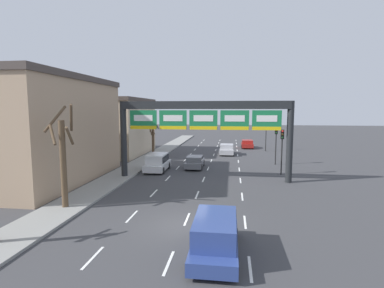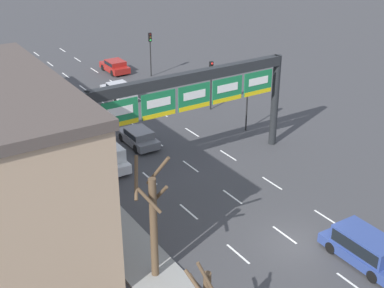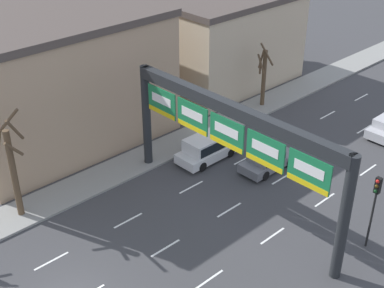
{
  "view_description": "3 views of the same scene",
  "coord_description": "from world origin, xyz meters",
  "px_view_note": "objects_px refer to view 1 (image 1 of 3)",
  "views": [
    {
      "loc": [
        2.51,
        -15.45,
        6.28
      ],
      "look_at": [
        -0.74,
        8.61,
        3.49
      ],
      "focal_mm": 28.0,
      "sensor_mm": 36.0,
      "label": 1
    },
    {
      "loc": [
        -18.0,
        -17.5,
        17.54
      ],
      "look_at": [
        -0.64,
        9.81,
        2.39
      ],
      "focal_mm": 50.0,
      "sensor_mm": 36.0,
      "label": 2
    },
    {
      "loc": [
        17.19,
        -8.2,
        19.03
      ],
      "look_at": [
        -1.45,
        9.33,
        4.56
      ],
      "focal_mm": 50.0,
      "sensor_mm": 36.0,
      "label": 3
    }
  ],
  "objects_px": {
    "car_silver": "(227,149)",
    "car_grey": "(195,161)",
    "suv_blue": "(215,234)",
    "tree_bare_closest": "(63,156)",
    "suv_white": "(158,161)",
    "traffic_light_far_end": "(276,137)",
    "traffic_light_mid_block": "(266,129)",
    "car_red": "(247,144)",
    "traffic_light_near_gantry": "(282,143)",
    "tree_bare_second": "(153,136)",
    "sign_gantry": "(204,120)"
  },
  "relations": [
    {
      "from": "car_silver",
      "to": "traffic_light_mid_block",
      "type": "distance_m",
      "value": 7.68
    },
    {
      "from": "sign_gantry",
      "to": "tree_bare_closest",
      "type": "xyz_separation_m",
      "value": [
        -7.96,
        -9.04,
        -1.96
      ]
    },
    {
      "from": "car_grey",
      "to": "tree_bare_closest",
      "type": "height_order",
      "value": "tree_bare_closest"
    },
    {
      "from": "suv_blue",
      "to": "traffic_light_far_end",
      "type": "distance_m",
      "value": 23.24
    },
    {
      "from": "traffic_light_far_end",
      "to": "tree_bare_second",
      "type": "distance_m",
      "value": 16.01
    },
    {
      "from": "traffic_light_far_end",
      "to": "traffic_light_near_gantry",
      "type": "bearing_deg",
      "value": -92.02
    },
    {
      "from": "traffic_light_near_gantry",
      "to": "traffic_light_far_end",
      "type": "relative_size",
      "value": 0.99
    },
    {
      "from": "car_red",
      "to": "traffic_light_near_gantry",
      "type": "distance_m",
      "value": 20.44
    },
    {
      "from": "suv_blue",
      "to": "tree_bare_closest",
      "type": "relative_size",
      "value": 0.73
    },
    {
      "from": "car_grey",
      "to": "traffic_light_near_gantry",
      "type": "xyz_separation_m",
      "value": [
        8.73,
        -2.18,
        2.43
      ]
    },
    {
      "from": "car_silver",
      "to": "tree_bare_second",
      "type": "relative_size",
      "value": 0.78
    },
    {
      "from": "suv_blue",
      "to": "tree_bare_closest",
      "type": "xyz_separation_m",
      "value": [
        -9.81,
        4.81,
        2.45
      ]
    },
    {
      "from": "car_grey",
      "to": "tree_bare_second",
      "type": "distance_m",
      "value": 9.99
    },
    {
      "from": "traffic_light_near_gantry",
      "to": "sign_gantry",
      "type": "bearing_deg",
      "value": -156.37
    },
    {
      "from": "suv_blue",
      "to": "tree_bare_closest",
      "type": "height_order",
      "value": "tree_bare_closest"
    },
    {
      "from": "suv_blue",
      "to": "traffic_light_far_end",
      "type": "xyz_separation_m",
      "value": [
        5.62,
        22.44,
        2.22
      ]
    },
    {
      "from": "suv_blue",
      "to": "tree_bare_closest",
      "type": "bearing_deg",
      "value": 153.85
    },
    {
      "from": "traffic_light_far_end",
      "to": "sign_gantry",
      "type": "bearing_deg",
      "value": -131.02
    },
    {
      "from": "suv_white",
      "to": "tree_bare_second",
      "type": "height_order",
      "value": "tree_bare_second"
    },
    {
      "from": "traffic_light_mid_block",
      "to": "traffic_light_far_end",
      "type": "relative_size",
      "value": 1.05
    },
    {
      "from": "car_silver",
      "to": "traffic_light_near_gantry",
      "type": "xyz_separation_m",
      "value": [
        5.5,
        -12.44,
        2.36
      ]
    },
    {
      "from": "car_red",
      "to": "tree_bare_second",
      "type": "bearing_deg",
      "value": -140.36
    },
    {
      "from": "car_grey",
      "to": "traffic_light_mid_block",
      "type": "relative_size",
      "value": 0.89
    },
    {
      "from": "car_silver",
      "to": "car_grey",
      "type": "height_order",
      "value": "car_silver"
    },
    {
      "from": "tree_bare_closest",
      "to": "traffic_light_far_end",
      "type": "bearing_deg",
      "value": 48.81
    },
    {
      "from": "traffic_light_far_end",
      "to": "car_red",
      "type": "bearing_deg",
      "value": 99.6
    },
    {
      "from": "car_grey",
      "to": "traffic_light_mid_block",
      "type": "xyz_separation_m",
      "value": [
        9.04,
        14.61,
        2.61
      ]
    },
    {
      "from": "car_silver",
      "to": "tree_bare_closest",
      "type": "distance_m",
      "value": 26.65
    },
    {
      "from": "tree_bare_closest",
      "to": "traffic_light_mid_block",
      "type": "bearing_deg",
      "value": 61.83
    },
    {
      "from": "sign_gantry",
      "to": "car_red",
      "type": "relative_size",
      "value": 3.8
    },
    {
      "from": "tree_bare_second",
      "to": "traffic_light_mid_block",
      "type": "bearing_deg",
      "value": 25.35
    },
    {
      "from": "traffic_light_far_end",
      "to": "tree_bare_closest",
      "type": "bearing_deg",
      "value": -131.19
    },
    {
      "from": "car_red",
      "to": "tree_bare_second",
      "type": "height_order",
      "value": "tree_bare_second"
    },
    {
      "from": "traffic_light_mid_block",
      "to": "traffic_light_far_end",
      "type": "distance_m",
      "value": 11.39
    },
    {
      "from": "car_silver",
      "to": "tree_bare_closest",
      "type": "xyz_separation_m",
      "value": [
        -9.74,
        -24.67,
        2.62
      ]
    },
    {
      "from": "traffic_light_near_gantry",
      "to": "tree_bare_closest",
      "type": "bearing_deg",
      "value": -141.26
    },
    {
      "from": "suv_blue",
      "to": "tree_bare_second",
      "type": "height_order",
      "value": "tree_bare_second"
    },
    {
      "from": "sign_gantry",
      "to": "traffic_light_near_gantry",
      "type": "bearing_deg",
      "value": 23.63
    },
    {
      "from": "car_silver",
      "to": "traffic_light_far_end",
      "type": "xyz_separation_m",
      "value": [
        5.69,
        -7.04,
        2.39
      ]
    },
    {
      "from": "suv_white",
      "to": "traffic_light_far_end",
      "type": "xyz_separation_m",
      "value": [
        12.55,
        5.23,
        2.2
      ]
    },
    {
      "from": "traffic_light_far_end",
      "to": "car_grey",
      "type": "bearing_deg",
      "value": -160.14
    },
    {
      "from": "car_grey",
      "to": "traffic_light_far_end",
      "type": "bearing_deg",
      "value": 19.86
    },
    {
      "from": "suv_white",
      "to": "tree_bare_closest",
      "type": "distance_m",
      "value": 12.96
    },
    {
      "from": "car_red",
      "to": "sign_gantry",
      "type": "bearing_deg",
      "value": -102.02
    },
    {
      "from": "suv_white",
      "to": "tree_bare_second",
      "type": "xyz_separation_m",
      "value": [
        -2.95,
        9.22,
        1.86
      ]
    },
    {
      "from": "suv_white",
      "to": "tree_bare_closest",
      "type": "relative_size",
      "value": 0.7
    },
    {
      "from": "tree_bare_closest",
      "to": "tree_bare_second",
      "type": "distance_m",
      "value": 21.63
    },
    {
      "from": "traffic_light_mid_block",
      "to": "car_grey",
      "type": "bearing_deg",
      "value": -121.74
    },
    {
      "from": "suv_white",
      "to": "traffic_light_near_gantry",
      "type": "distance_m",
      "value": 12.55
    },
    {
      "from": "suv_blue",
      "to": "traffic_light_near_gantry",
      "type": "height_order",
      "value": "traffic_light_near_gantry"
    }
  ]
}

